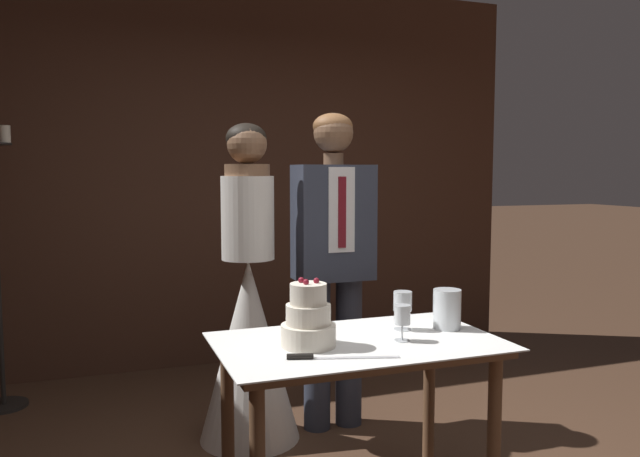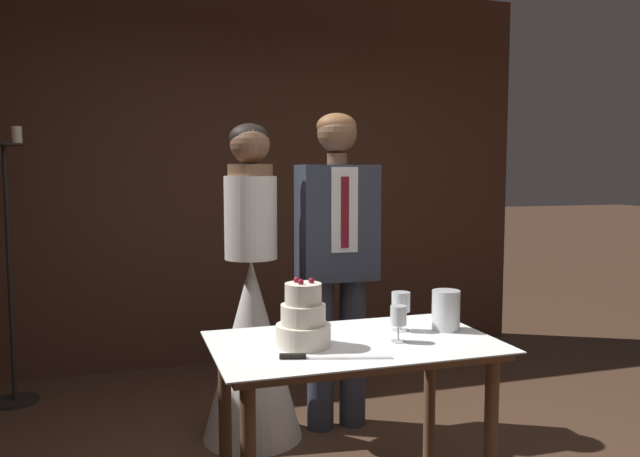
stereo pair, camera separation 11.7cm
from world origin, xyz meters
The scene contains 9 objects.
wall_back centered at (0.00, 2.51, 1.43)m, with size 4.54×0.12×2.87m, color #472B1E.
cake_table centered at (0.00, 0.16, 0.65)m, with size 1.16×0.70×0.75m.
tiered_cake centered at (-0.22, 0.15, 0.86)m, with size 0.22×0.22×0.28m.
cake_knife centered at (-0.23, -0.03, 0.76)m, with size 0.41×0.14×0.02m.
wine_glass_near centered at (0.26, 0.25, 0.88)m, with size 0.08×0.08×0.17m.
wine_glass_middle centered at (0.17, 0.09, 0.85)m, with size 0.07×0.07×0.15m.
hurricane_candle centered at (0.45, 0.20, 0.84)m, with size 0.12×0.12×0.18m.
bride centered at (-0.24, 1.06, 0.63)m, with size 0.54×0.54×1.70m.
groom centered at (0.24, 1.06, 1.01)m, with size 0.43×0.25×1.77m.
Camera 1 is at (-1.00, -2.16, 1.45)m, focal length 35.00 mm.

